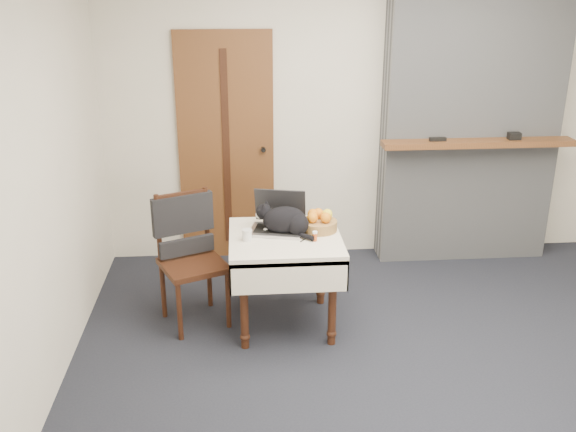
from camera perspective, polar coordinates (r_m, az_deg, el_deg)
name	(u,v)px	position (r m, az deg, el deg)	size (l,w,h in m)	color
ground	(414,372)	(4.35, 11.15, -13.47)	(4.50, 4.50, 0.00)	black
room_shell	(414,87)	(4.12, 11.15, 11.21)	(4.52, 4.01, 2.61)	beige
door	(226,149)	(5.61, -5.51, 5.96)	(0.82, 0.10, 2.00)	brown
chimney	(471,114)	(5.77, 15.96, 8.72)	(1.62, 0.48, 2.60)	gray
side_table	(285,250)	(4.53, -0.26, -3.09)	(0.78, 0.78, 0.70)	#331B0D
laptop	(278,220)	(4.58, -0.89, -0.37)	(0.43, 0.39, 0.27)	#B7B7BC
cat	(286,221)	(4.50, -0.20, -0.40)	(0.41, 0.32, 0.22)	black
cream_jar	(247,235)	(4.41, -3.66, -1.69)	(0.07, 0.07, 0.08)	silver
pill_bottle	(315,236)	(4.39, 2.41, -1.79)	(0.03, 0.03, 0.07)	#B14315
fruit_basket	(319,222)	(4.57, 2.78, -0.56)	(0.26, 0.26, 0.15)	#9F7C40
desk_clutter	(309,234)	(4.51, 1.85, -1.62)	(0.13, 0.01, 0.01)	black
chair	(188,240)	(4.68, -8.92, -2.14)	(0.57, 0.56, 0.97)	#331B0D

